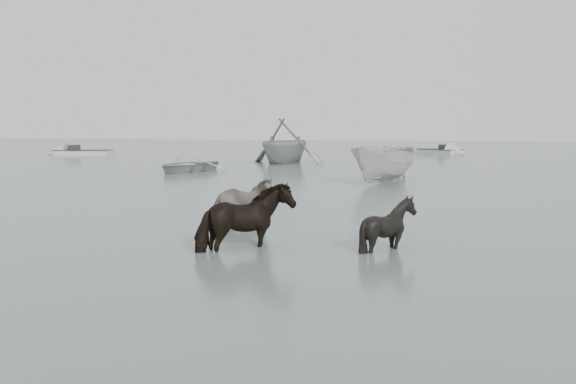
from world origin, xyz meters
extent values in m
plane|color=#556561|center=(0.00, 0.00, 0.00)|extent=(140.00, 140.00, 0.00)
imported|color=black|center=(-1.81, 2.94, 0.74)|extent=(1.78, 0.87, 1.47)
imported|color=black|center=(-0.73, -0.47, 0.82)|extent=(1.88, 2.01, 1.63)
imported|color=black|center=(1.97, 0.18, 0.66)|extent=(1.33, 1.21, 1.33)
imported|color=beige|center=(-8.87, 17.66, 0.43)|extent=(3.86, 4.71, 0.85)
imported|color=#999C99|center=(-5.44, 24.95, 1.40)|extent=(5.85, 6.35, 2.79)
imported|color=#BBBAB5|center=(1.10, 14.00, 0.84)|extent=(3.29, 4.63, 1.68)
camera|label=1|loc=(2.61, -12.35, 2.50)|focal=40.00mm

